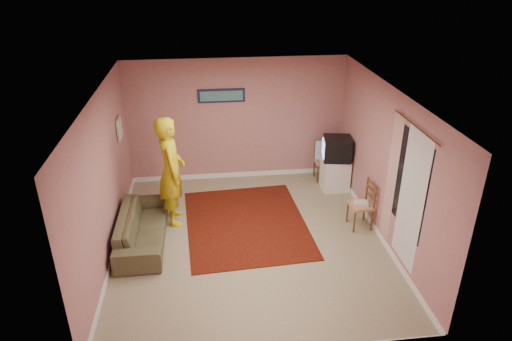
{
  "coord_description": "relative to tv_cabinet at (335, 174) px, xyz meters",
  "views": [
    {
      "loc": [
        -0.66,
        -6.46,
        4.48
      ],
      "look_at": [
        0.18,
        0.6,
        1.05
      ],
      "focal_mm": 32.0,
      "sensor_mm": 36.0,
      "label": 1
    }
  ],
  "objects": [
    {
      "name": "person",
      "position": [
        -3.24,
        -0.86,
        0.67
      ],
      "size": [
        0.56,
        0.78,
        2.0
      ],
      "primitive_type": "imported",
      "rotation": [
        0.0,
        0.0,
        1.69
      ],
      "color": "gold",
      "rests_on": "ground"
    },
    {
      "name": "wall_right",
      "position": [
        0.3,
        -1.7,
        0.97
      ],
      "size": [
        0.02,
        5.0,
        2.6
      ],
      "primitive_type": "cube",
      "color": "#B67778",
      "rests_on": "ground"
    },
    {
      "name": "tv_cabinet",
      "position": [
        0.0,
        0.0,
        0.0
      ],
      "size": [
        0.52,
        0.48,
        0.67
      ],
      "primitive_type": "cube",
      "color": "white",
      "rests_on": "ground"
    },
    {
      "name": "window",
      "position": [
        0.29,
        -2.6,
        1.12
      ],
      "size": [
        0.01,
        1.1,
        1.5
      ],
      "primitive_type": "cube",
      "color": "black",
      "rests_on": "wall_right"
    },
    {
      "name": "dvd_player",
      "position": [
        -0.12,
        0.47,
        0.12
      ],
      "size": [
        0.37,
        0.3,
        0.06
      ],
      "primitive_type": "cube",
      "rotation": [
        0.0,
        0.0,
        0.21
      ],
      "color": "silver",
      "rests_on": "chair_a"
    },
    {
      "name": "baseboard_right",
      "position": [
        0.29,
        -1.7,
        -0.28
      ],
      "size": [
        0.02,
        5.0,
        0.1
      ],
      "primitive_type": "cube",
      "color": "white",
      "rests_on": "ground"
    },
    {
      "name": "curtain_rod",
      "position": [
        0.25,
        -2.6,
        1.99
      ],
      "size": [
        0.02,
        1.4,
        0.02
      ],
      "primitive_type": "cylinder",
      "rotation": [
        1.57,
        0.0,
        0.0
      ],
      "color": "brown",
      "rests_on": "wall_right"
    },
    {
      "name": "ceiling",
      "position": [
        -1.95,
        -1.7,
        2.27
      ],
      "size": [
        4.5,
        5.0,
        0.02
      ],
      "primitive_type": "cube",
      "color": "white",
      "rests_on": "wall_back"
    },
    {
      "name": "chair_a",
      "position": [
        -0.12,
        0.47,
        0.18
      ],
      "size": [
        0.38,
        0.36,
        0.46
      ],
      "rotation": [
        0.0,
        0.0,
        0.01
      ],
      "color": "tan",
      "rests_on": "ground"
    },
    {
      "name": "picture_back",
      "position": [
        -2.25,
        0.76,
        1.52
      ],
      "size": [
        0.95,
        0.04,
        0.28
      ],
      "color": "#141A37",
      "rests_on": "wall_back"
    },
    {
      "name": "baseboard_left",
      "position": [
        -4.19,
        -1.7,
        -0.28
      ],
      "size": [
        0.02,
        5.0,
        0.1
      ],
      "primitive_type": "cube",
      "color": "white",
      "rests_on": "ground"
    },
    {
      "name": "curtain_sheer",
      "position": [
        0.28,
        -2.75,
        0.92
      ],
      "size": [
        0.01,
        0.75,
        2.1
      ],
      "primitive_type": "cube",
      "color": "silver",
      "rests_on": "wall_right"
    },
    {
      "name": "wall_back",
      "position": [
        -1.95,
        0.8,
        0.97
      ],
      "size": [
        4.5,
        0.02,
        2.6
      ],
      "primitive_type": "cube",
      "color": "#B67778",
      "rests_on": "ground"
    },
    {
      "name": "ground",
      "position": [
        -1.95,
        -1.7,
        -0.33
      ],
      "size": [
        5.0,
        5.0,
        0.0
      ],
      "primitive_type": "plane",
      "color": "tan",
      "rests_on": "ground"
    },
    {
      "name": "wall_left",
      "position": [
        -4.2,
        -1.7,
        0.97
      ],
      "size": [
        0.02,
        5.0,
        2.6
      ],
      "primitive_type": "cube",
      "color": "#B67778",
      "rests_on": "ground"
    },
    {
      "name": "chair_b",
      "position": [
        0.05,
        -1.46,
        0.21
      ],
      "size": [
        0.4,
        0.42,
        0.48
      ],
      "rotation": [
        0.0,
        0.0,
        -1.51
      ],
      "color": "tan",
      "rests_on": "ground"
    },
    {
      "name": "game_console",
      "position": [
        0.05,
        -1.46,
        0.14
      ],
      "size": [
        0.26,
        0.2,
        0.05
      ],
      "primitive_type": "cube",
      "rotation": [
        0.0,
        0.0,
        -0.16
      ],
      "color": "silver",
      "rests_on": "chair_b"
    },
    {
      "name": "baseboard_back",
      "position": [
        -1.95,
        0.79,
        -0.28
      ],
      "size": [
        4.5,
        0.02,
        0.1
      ],
      "primitive_type": "cube",
      "color": "white",
      "rests_on": "ground"
    },
    {
      "name": "sofa",
      "position": [
        -3.75,
        -1.49,
        -0.06
      ],
      "size": [
        0.75,
        1.9,
        0.55
      ],
      "primitive_type": "imported",
      "rotation": [
        0.0,
        0.0,
        1.57
      ],
      "color": "brown",
      "rests_on": "ground"
    },
    {
      "name": "wall_front",
      "position": [
        -1.95,
        -4.2,
        0.97
      ],
      "size": [
        4.5,
        0.02,
        2.6
      ],
      "primitive_type": "cube",
      "color": "#B67778",
      "rests_on": "ground"
    },
    {
      "name": "crt_tv",
      "position": [
        -0.01,
        0.0,
        0.57
      ],
      "size": [
        0.62,
        0.57,
        0.47
      ],
      "rotation": [
        0.0,
        0.0,
        -0.16
      ],
      "color": "black",
      "rests_on": "tv_cabinet"
    },
    {
      "name": "blue_throw",
      "position": [
        -0.12,
        0.5,
        0.34
      ],
      "size": [
        0.38,
        0.05,
        0.4
      ],
      "primitive_type": "cube",
      "color": "#93B2F2",
      "rests_on": "chair_a"
    },
    {
      "name": "curtain_floral",
      "position": [
        0.26,
        -2.05,
        0.92
      ],
      "size": [
        0.01,
        0.35,
        2.1
      ],
      "primitive_type": "cube",
      "color": "beige",
      "rests_on": "wall_right"
    },
    {
      "name": "area_rug",
      "position": [
        -1.96,
        -1.13,
        -0.33
      ],
      "size": [
        2.27,
        2.77,
        0.01
      ],
      "primitive_type": "cube",
      "rotation": [
        0.0,
        0.0,
        0.06
      ],
      "color": "black",
      "rests_on": "ground"
    },
    {
      "name": "picture_left",
      "position": [
        -4.17,
        -0.1,
        1.22
      ],
      "size": [
        0.04,
        0.38,
        0.42
      ],
      "color": "tan",
      "rests_on": "wall_left"
    }
  ]
}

